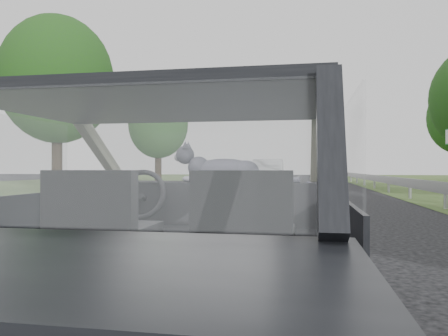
% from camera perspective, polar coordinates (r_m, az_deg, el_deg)
% --- Properties ---
extents(subject_car, '(1.80, 4.00, 1.45)m').
position_cam_1_polar(subject_car, '(2.63, -5.21, -8.22)').
color(subject_car, black).
rests_on(subject_car, ground).
extents(dashboard, '(1.58, 0.45, 0.30)m').
position_cam_1_polar(dashboard, '(3.22, -2.20, -4.47)').
color(dashboard, black).
rests_on(dashboard, subject_car).
extents(driver_seat, '(0.50, 0.72, 0.42)m').
position_cam_1_polar(driver_seat, '(2.48, -16.00, -5.10)').
color(driver_seat, black).
rests_on(driver_seat, subject_car).
extents(passenger_seat, '(0.50, 0.72, 0.42)m').
position_cam_1_polar(passenger_seat, '(2.25, 2.68, -5.64)').
color(passenger_seat, black).
rests_on(passenger_seat, subject_car).
extents(steering_wheel, '(0.36, 0.36, 0.04)m').
position_cam_1_polar(steering_wheel, '(3.05, -10.80, -3.41)').
color(steering_wheel, black).
rests_on(steering_wheel, dashboard).
extents(cat, '(0.66, 0.23, 0.29)m').
position_cam_1_polar(cat, '(3.15, 0.03, -0.09)').
color(cat, slate).
rests_on(cat, dashboard).
extents(guardrail, '(0.05, 90.00, 0.32)m').
position_cam_1_polar(guardrail, '(13.02, 26.49, -2.29)').
color(guardrail, '#A5A5A5').
rests_on(guardrail, ground).
extents(other_car, '(2.09, 4.96, 1.61)m').
position_cam_1_polar(other_car, '(24.64, 5.73, -0.69)').
color(other_car, silver).
rests_on(other_car, ground).
extents(tree_5, '(6.21, 6.21, 8.84)m').
position_cam_1_polar(tree_5, '(24.70, -20.97, 7.72)').
color(tree_5, '#215315').
rests_on(tree_5, ground).
extents(tree_6, '(5.43, 5.43, 6.73)m').
position_cam_1_polar(tree_6, '(32.88, -8.59, 3.94)').
color(tree_6, '#215315').
rests_on(tree_6, ground).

